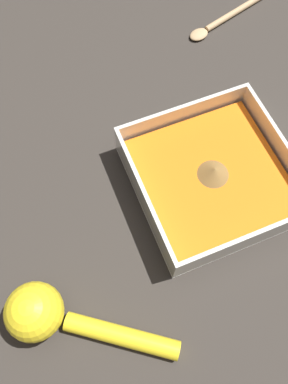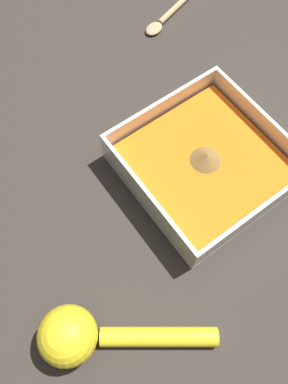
{
  "view_description": "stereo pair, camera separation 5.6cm",
  "coord_description": "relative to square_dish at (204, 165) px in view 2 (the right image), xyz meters",
  "views": [
    {
      "loc": [
        -0.22,
        -0.16,
        0.55
      ],
      "look_at": [
        -0.14,
        0.05,
        0.03
      ],
      "focal_mm": 35.0,
      "sensor_mm": 36.0,
      "label": 1
    },
    {
      "loc": [
        -0.27,
        -0.13,
        0.55
      ],
      "look_at": [
        -0.14,
        0.05,
        0.03
      ],
      "focal_mm": 35.0,
      "sensor_mm": 36.0,
      "label": 2
    }
  ],
  "objects": [
    {
      "name": "ground_plane",
      "position": [
        0.03,
        -0.04,
        -0.02
      ],
      "size": [
        4.0,
        4.0,
        0.0
      ],
      "primitive_type": "plane",
      "color": "#332D28"
    },
    {
      "name": "square_dish",
      "position": [
        0.0,
        0.0,
        0.0
      ],
      "size": [
        0.23,
        0.23,
        0.07
      ],
      "color": "silver",
      "rests_on": "ground_plane"
    },
    {
      "name": "lemon_squeezer",
      "position": [
        -0.29,
        -0.11,
        0.01
      ],
      "size": [
        0.2,
        0.16,
        0.08
      ],
      "rotation": [
        0.0,
        0.0,
        2.51
      ],
      "color": "yellow",
      "rests_on": "ground_plane"
    },
    {
      "name": "wooden_spoon",
      "position": [
        0.2,
        0.32,
        -0.02
      ],
      "size": [
        0.23,
        0.08,
        0.01
      ],
      "rotation": [
        0.0,
        0.0,
        3.42
      ],
      "color": "tan",
      "rests_on": "ground_plane"
    }
  ]
}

